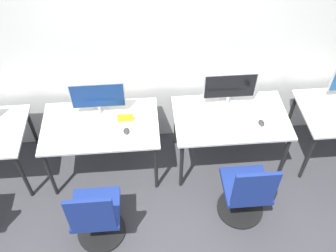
{
  "coord_description": "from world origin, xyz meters",
  "views": [
    {
      "loc": [
        -0.2,
        -2.3,
        3.47
      ],
      "look_at": [
        0.0,
        0.14,
        0.86
      ],
      "focal_mm": 40.0,
      "sensor_mm": 36.0,
      "label": 1
    }
  ],
  "objects_px": {
    "keyboard_left": "(99,134)",
    "monitor_right": "(230,88)",
    "mouse_left": "(126,131)",
    "office_chair_right": "(246,194)",
    "office_chair_left": "(97,218)",
    "keyboard_right": "(233,124)",
    "mouse_right": "(261,123)",
    "monitor_left": "(98,98)"
  },
  "relations": [
    {
      "from": "mouse_left",
      "to": "mouse_right",
      "type": "relative_size",
      "value": 1.0
    },
    {
      "from": "mouse_left",
      "to": "monitor_right",
      "type": "relative_size",
      "value": 0.16
    },
    {
      "from": "monitor_right",
      "to": "office_chair_right",
      "type": "relative_size",
      "value": 0.61
    },
    {
      "from": "mouse_right",
      "to": "office_chair_right",
      "type": "distance_m",
      "value": 0.74
    },
    {
      "from": "office_chair_left",
      "to": "office_chair_right",
      "type": "xyz_separation_m",
      "value": [
        1.43,
        0.14,
        0.0
      ]
    },
    {
      "from": "office_chair_right",
      "to": "mouse_right",
      "type": "bearing_deg",
      "value": 68.2
    },
    {
      "from": "keyboard_right",
      "to": "office_chair_left",
      "type": "bearing_deg",
      "value": -151.67
    },
    {
      "from": "mouse_right",
      "to": "office_chair_right",
      "type": "height_order",
      "value": "office_chair_right"
    },
    {
      "from": "office_chair_left",
      "to": "monitor_right",
      "type": "distance_m",
      "value": 1.84
    },
    {
      "from": "keyboard_right",
      "to": "mouse_right",
      "type": "xyz_separation_m",
      "value": [
        0.28,
        -0.01,
        0.01
      ]
    },
    {
      "from": "mouse_left",
      "to": "office_chair_left",
      "type": "bearing_deg",
      "value": -112.66
    },
    {
      "from": "office_chair_left",
      "to": "monitor_right",
      "type": "bearing_deg",
      "value": 37.5
    },
    {
      "from": "office_chair_left",
      "to": "mouse_right",
      "type": "distance_m",
      "value": 1.86
    },
    {
      "from": "keyboard_left",
      "to": "office_chair_right",
      "type": "height_order",
      "value": "office_chair_right"
    },
    {
      "from": "office_chair_right",
      "to": "office_chair_left",
      "type": "bearing_deg",
      "value": -174.46
    },
    {
      "from": "mouse_left",
      "to": "keyboard_right",
      "type": "bearing_deg",
      "value": 0.6
    },
    {
      "from": "keyboard_left",
      "to": "office_chair_left",
      "type": "relative_size",
      "value": 0.44
    },
    {
      "from": "monitor_right",
      "to": "mouse_left",
      "type": "bearing_deg",
      "value": -163.1
    },
    {
      "from": "mouse_left",
      "to": "mouse_right",
      "type": "xyz_separation_m",
      "value": [
        1.37,
        -0.0,
        0.0
      ]
    },
    {
      "from": "monitor_left",
      "to": "mouse_right",
      "type": "xyz_separation_m",
      "value": [
        1.63,
        -0.29,
        -0.2
      ]
    },
    {
      "from": "office_chair_left",
      "to": "office_chair_right",
      "type": "bearing_deg",
      "value": 5.54
    },
    {
      "from": "office_chair_right",
      "to": "monitor_right",
      "type": "bearing_deg",
      "value": 92.73
    },
    {
      "from": "monitor_left",
      "to": "keyboard_left",
      "type": "distance_m",
      "value": 0.37
    },
    {
      "from": "keyboard_left",
      "to": "monitor_right",
      "type": "xyz_separation_m",
      "value": [
        1.35,
        0.35,
        0.2
      ]
    },
    {
      "from": "monitor_right",
      "to": "mouse_right",
      "type": "distance_m",
      "value": 0.48
    },
    {
      "from": "keyboard_left",
      "to": "office_chair_right",
      "type": "distance_m",
      "value": 1.55
    },
    {
      "from": "mouse_left",
      "to": "office_chair_right",
      "type": "height_order",
      "value": "office_chair_right"
    },
    {
      "from": "monitor_left",
      "to": "keyboard_right",
      "type": "xyz_separation_m",
      "value": [
        1.35,
        -0.28,
        -0.2
      ]
    },
    {
      "from": "office_chair_left",
      "to": "keyboard_left",
      "type": "bearing_deg",
      "value": 86.79
    },
    {
      "from": "office_chair_left",
      "to": "office_chair_right",
      "type": "height_order",
      "value": "same"
    },
    {
      "from": "office_chair_left",
      "to": "keyboard_right",
      "type": "xyz_separation_m",
      "value": [
        1.39,
        0.75,
        0.35
      ]
    },
    {
      "from": "office_chair_left",
      "to": "mouse_left",
      "type": "bearing_deg",
      "value": 67.34
    },
    {
      "from": "keyboard_left",
      "to": "mouse_right",
      "type": "relative_size",
      "value": 4.33
    },
    {
      "from": "office_chair_left",
      "to": "keyboard_right",
      "type": "relative_size",
      "value": 2.3
    },
    {
      "from": "mouse_left",
      "to": "mouse_right",
      "type": "distance_m",
      "value": 1.37
    },
    {
      "from": "keyboard_left",
      "to": "mouse_left",
      "type": "height_order",
      "value": "mouse_left"
    },
    {
      "from": "mouse_left",
      "to": "office_chair_right",
      "type": "relative_size",
      "value": 0.1
    },
    {
      "from": "mouse_right",
      "to": "keyboard_right",
      "type": "bearing_deg",
      "value": 177.51
    },
    {
      "from": "monitor_left",
      "to": "monitor_right",
      "type": "relative_size",
      "value": 1.0
    },
    {
      "from": "keyboard_left",
      "to": "office_chair_left",
      "type": "height_order",
      "value": "office_chair_left"
    },
    {
      "from": "mouse_left",
      "to": "office_chair_right",
      "type": "distance_m",
      "value": 1.33
    },
    {
      "from": "mouse_right",
      "to": "keyboard_left",
      "type": "bearing_deg",
      "value": -179.47
    }
  ]
}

